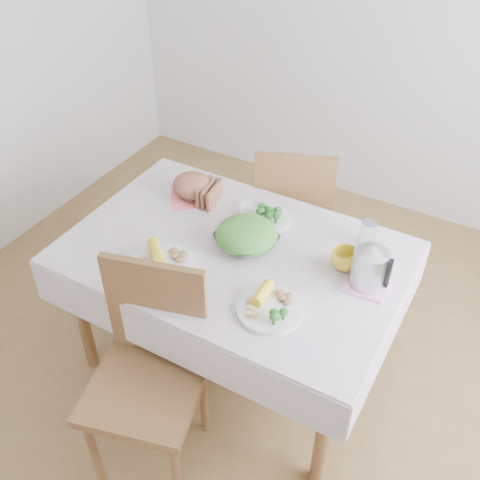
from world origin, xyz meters
The scene contains 20 objects.
floor centered at (0.00, 0.00, 0.00)m, with size 3.60×3.60×0.00m, color brown.
back_wall centered at (0.00, 1.80, 1.35)m, with size 3.60×3.60×0.00m, color silver.
dining_table centered at (0.00, 0.00, 0.38)m, with size 1.40×0.90×0.75m, color brown.
tablecloth centered at (0.00, 0.00, 0.76)m, with size 1.50×1.00×0.01m, color beige.
chair_near centered at (-0.05, -0.65, 0.46)m, with size 0.45×0.45×0.99m, color brown.
chair_far centered at (-0.05, 0.76, 0.47)m, with size 0.44×0.44×0.96m, color brown.
salad_bowl centered at (0.03, 0.06, 0.79)m, with size 0.26×0.26×0.06m, color white.
dinner_plate_left centered at (-0.21, -0.26, 0.77)m, with size 0.30×0.30×0.02m, color white.
dinner_plate_right centered at (0.31, -0.25, 0.77)m, with size 0.27×0.27×0.02m, color white.
broccoli_plate centered at (0.03, 0.28, 0.77)m, with size 0.22×0.22×0.02m, color beige.
napkin centered at (-0.40, 0.27, 0.76)m, with size 0.22×0.22×0.00m, color #FD666D.
bread_loaf centered at (-0.40, 0.27, 0.82)m, with size 0.20×0.19×0.12m, color brown.
fruit_bowl centered at (-0.07, 0.28, 0.78)m, with size 0.13×0.13×0.04m, color white.
yellow_mug centered at (0.47, 0.14, 0.81)m, with size 0.12×0.12×0.09m, color gold.
glass_tumbler centered at (0.50, 0.32, 0.83)m, with size 0.07×0.07×0.13m, color white.
pink_tray centered at (0.59, 0.08, 0.77)m, with size 0.17×0.17×0.01m, color pink.
electric_kettle centered at (0.59, 0.08, 0.88)m, with size 0.14×0.14×0.20m, color #B2B5BA.
fork_left centered at (-0.10, -0.25, 0.76)m, with size 0.02×0.21×0.00m, color silver.
fork_right centered at (0.21, -0.24, 0.76)m, with size 0.02×0.19×0.00m, color silver.
knife centered at (-0.08, -0.29, 0.76)m, with size 0.02×0.19×0.00m, color silver.
Camera 1 is at (0.97, -1.65, 2.39)m, focal length 42.00 mm.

